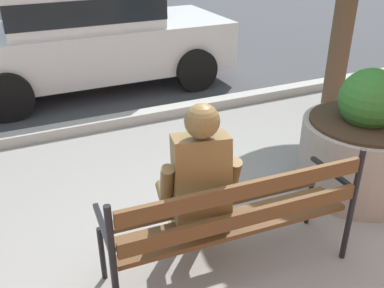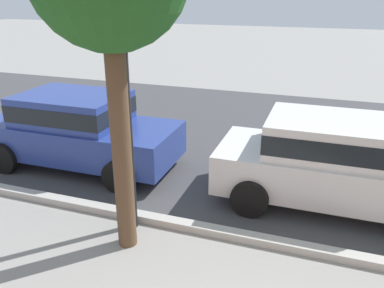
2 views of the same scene
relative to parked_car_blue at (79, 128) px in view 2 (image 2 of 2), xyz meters
The scene contains 5 objects.
street_surface 5.95m from the parked_car_blue, 30.73° to the left, with size 60.00×9.00×0.01m, color #424244.
curb_stone 5.37m from the parked_car_blue, 17.40° to the right, with size 60.00×0.20×0.12m, color #B2AFA8.
parked_car_blue is the anchor object (origin of this frame).
parked_car_white 5.12m from the parked_car_blue, ahead, with size 4.11×1.94×1.56m.
lamp_post 3.29m from the parked_car_blue, 39.54° to the right, with size 0.32×0.32×3.90m.
Camera 2 is at (-0.25, -2.10, 3.55)m, focal length 36.73 mm.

